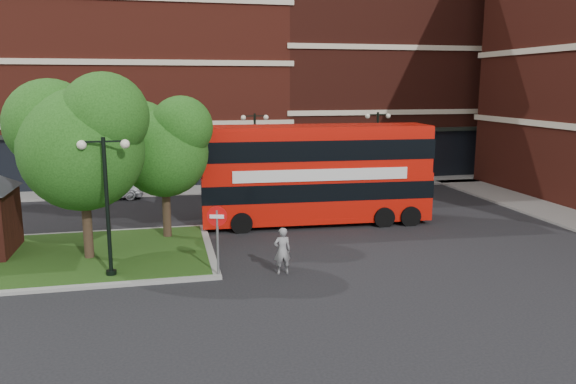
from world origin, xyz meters
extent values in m
plane|color=black|center=(0.00, 0.00, 0.00)|extent=(120.00, 120.00, 0.00)
cube|color=slate|center=(0.00, 16.50, 0.06)|extent=(44.00, 3.00, 0.12)
cube|color=maroon|center=(-8.00, 24.00, 7.00)|extent=(26.00, 12.00, 14.00)
cube|color=#471911|center=(14.00, 24.00, 8.00)|extent=(18.00, 12.00, 16.00)
cube|color=gray|center=(-8.00, 3.00, 0.06)|extent=(12.60, 7.60, 0.12)
cube|color=#19380F|center=(-8.00, 3.00, 0.07)|extent=(12.00, 7.00, 0.15)
cylinder|color=#2D2116|center=(-6.50, 2.50, 1.96)|extent=(0.36, 0.36, 3.92)
sphere|color=#1A4310|center=(-6.50, 2.50, 4.34)|extent=(4.60, 4.60, 4.60)
sphere|color=#1A4310|center=(-7.65, 3.19, 5.25)|extent=(3.45, 3.45, 3.45)
sphere|color=#1A4310|center=(-5.58, 2.04, 5.60)|extent=(3.22, 3.22, 3.22)
cylinder|color=#2D2116|center=(-3.50, 5.00, 1.74)|extent=(0.36, 0.36, 3.47)
sphere|color=#1A4310|center=(-3.50, 5.00, 3.84)|extent=(3.80, 3.80, 3.80)
sphere|color=#1A4310|center=(-4.45, 5.57, 4.65)|extent=(2.85, 2.85, 2.85)
sphere|color=#1A4310|center=(-2.74, 4.62, 4.96)|extent=(2.66, 2.66, 2.66)
cylinder|color=black|center=(-5.50, 0.20, 2.50)|extent=(0.14, 0.14, 5.00)
cylinder|color=black|center=(-5.50, 0.20, 0.15)|extent=(0.36, 0.36, 0.30)
cube|color=black|center=(-5.50, 0.20, 4.85)|extent=(1.40, 0.06, 0.06)
sphere|color=#F2EACC|center=(-6.20, 0.20, 4.75)|extent=(0.32, 0.32, 0.32)
sphere|color=#F2EACC|center=(-4.80, 0.20, 4.75)|extent=(0.32, 0.32, 0.32)
cylinder|color=black|center=(2.00, 14.50, 2.50)|extent=(0.14, 0.14, 5.00)
cylinder|color=black|center=(2.00, 14.50, 0.15)|extent=(0.36, 0.36, 0.30)
cube|color=black|center=(2.00, 14.50, 4.85)|extent=(1.40, 0.06, 0.06)
sphere|color=#F2EACC|center=(1.30, 14.50, 4.75)|extent=(0.32, 0.32, 0.32)
sphere|color=#F2EACC|center=(2.70, 14.50, 4.75)|extent=(0.32, 0.32, 0.32)
cylinder|color=black|center=(10.00, 14.50, 2.50)|extent=(0.14, 0.14, 5.00)
cylinder|color=black|center=(10.00, 14.50, 0.15)|extent=(0.36, 0.36, 0.30)
cube|color=black|center=(10.00, 14.50, 4.85)|extent=(1.40, 0.06, 0.06)
sphere|color=#F2EACC|center=(9.30, 14.50, 4.75)|extent=(0.32, 0.32, 0.32)
sphere|color=#F2EACC|center=(10.70, 14.50, 4.75)|extent=(0.32, 0.32, 0.32)
cube|color=red|center=(3.67, 6.40, 1.51)|extent=(11.17, 3.09, 2.11)
cube|color=red|center=(3.67, 6.40, 3.62)|extent=(11.06, 3.06, 2.11)
cube|color=black|center=(3.67, 6.40, 3.72)|extent=(11.17, 3.09, 0.95)
cube|color=silver|center=(3.60, 5.12, 2.61)|extent=(8.28, 0.48, 0.55)
imported|color=gray|center=(0.50, -0.61, 0.86)|extent=(0.65, 0.45, 1.72)
imported|color=silver|center=(-6.90, 14.90, 0.73)|extent=(4.32, 1.85, 1.45)
imported|color=silver|center=(9.41, 14.50, 0.64)|extent=(3.95, 1.64, 1.27)
cylinder|color=slate|center=(-1.80, -0.48, 1.22)|extent=(0.09, 0.09, 2.45)
cylinder|color=red|center=(-1.80, -0.48, 2.22)|extent=(0.70, 0.26, 0.71)
cube|color=white|center=(-1.80, -0.48, 2.22)|extent=(0.49, 0.19, 0.13)
camera|label=1|loc=(-3.54, -19.59, 6.74)|focal=35.00mm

